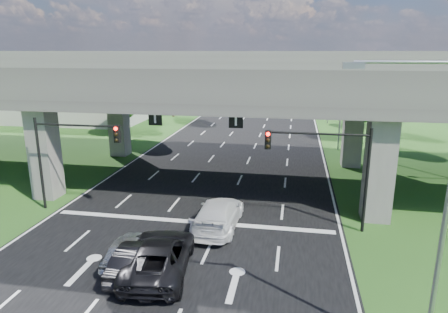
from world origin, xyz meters
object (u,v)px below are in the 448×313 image
(streetlight_far, at_px, (338,93))
(signal_left, at_px, (69,148))
(car_trailing, at_px, (160,256))
(car_silver, at_px, (127,249))
(signal_right, at_px, (328,159))
(streetlight_near, at_px, (434,196))
(car_dark, at_px, (139,258))
(streetlight_beyond, at_px, (327,82))
(car_white, at_px, (218,214))

(streetlight_far, bearing_deg, signal_left, -131.78)
(car_trailing, bearing_deg, car_silver, -25.12)
(signal_right, height_order, streetlight_near, streetlight_near)
(streetlight_far, relative_size, car_dark, 2.24)
(streetlight_far, relative_size, streetlight_beyond, 1.00)
(streetlight_beyond, xyz_separation_m, car_dark, (-10.97, -42.45, -5.08))
(streetlight_beyond, height_order, car_silver, streetlight_beyond)
(streetlight_beyond, relative_size, car_white, 1.74)
(car_trailing, bearing_deg, car_dark, 6.89)
(streetlight_beyond, distance_m, car_dark, 44.14)
(car_white, bearing_deg, car_dark, 65.15)
(car_white, height_order, car_trailing, car_white)
(signal_right, distance_m, car_dark, 11.32)
(streetlight_far, bearing_deg, signal_right, -96.47)
(streetlight_beyond, bearing_deg, streetlight_far, -90.00)
(car_white, distance_m, car_trailing, 5.50)
(streetlight_beyond, distance_m, car_trailing, 43.68)
(car_white, bearing_deg, streetlight_beyond, -101.40)
(signal_left, bearing_deg, car_white, -5.59)
(signal_right, bearing_deg, car_silver, -149.94)
(signal_left, height_order, streetlight_near, streetlight_near)
(streetlight_near, distance_m, car_silver, 13.68)
(car_silver, xyz_separation_m, car_white, (3.60, 4.63, 0.16))
(streetlight_far, xyz_separation_m, car_white, (-8.30, -21.00, -4.98))
(car_dark, bearing_deg, streetlight_beyond, -105.31)
(car_dark, bearing_deg, car_trailing, -166.53)
(signal_left, relative_size, streetlight_near, 0.60)
(streetlight_far, bearing_deg, car_silver, -114.90)
(streetlight_near, xyz_separation_m, car_trailing, (-10.05, 3.78, -5.00))
(signal_left, bearing_deg, streetlight_beyond, 63.57)
(streetlight_near, distance_m, streetlight_far, 30.00)
(streetlight_near, bearing_deg, car_trailing, 159.37)
(streetlight_far, bearing_deg, car_dark, -112.52)
(signal_right, xyz_separation_m, car_dark, (-8.69, -6.39, -3.42))
(signal_left, xyz_separation_m, streetlight_far, (17.92, 20.06, 1.66))
(car_white, bearing_deg, streetlight_far, -110.32)
(signal_right, bearing_deg, streetlight_beyond, 86.39)
(car_silver, bearing_deg, streetlight_beyond, -109.61)
(streetlight_near, bearing_deg, streetlight_far, 90.00)
(signal_right, distance_m, streetlight_far, 20.25)
(streetlight_far, bearing_deg, streetlight_near, -90.00)
(streetlight_near, height_order, car_dark, streetlight_near)
(signal_left, height_order, streetlight_far, streetlight_far)
(streetlight_far, relative_size, car_white, 1.74)
(signal_right, relative_size, streetlight_beyond, 0.60)
(signal_left, distance_m, car_silver, 8.91)
(streetlight_far, distance_m, car_silver, 28.72)
(car_silver, distance_m, car_dark, 1.25)
(car_dark, relative_size, car_white, 0.78)
(streetlight_near, xyz_separation_m, streetlight_far, (0.00, 30.00, 0.00))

